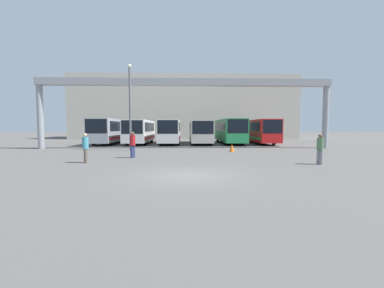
{
  "coord_description": "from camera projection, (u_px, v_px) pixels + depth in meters",
  "views": [
    {
      "loc": [
        -0.16,
        -11.52,
        2.19
      ],
      "look_at": [
        0.74,
        16.91,
        0.3
      ],
      "focal_mm": 24.0,
      "sensor_mm": 36.0,
      "label": 1
    }
  ],
  "objects": [
    {
      "name": "ground_plane",
      "position": [
        187.0,
        175.0,
        11.64
      ],
      "size": [
        200.0,
        200.0,
        0.0
      ],
      "primitive_type": "plane",
      "color": "#514F4C"
    },
    {
      "name": "building_backdrop",
      "position": [
        185.0,
        109.0,
        51.82
      ],
      "size": [
        41.99,
        12.0,
        11.74
      ],
      "color": "#B7B2A3",
      "rests_on": "ground"
    },
    {
      "name": "overhead_gantry",
      "position": [
        185.0,
        90.0,
        25.9
      ],
      "size": [
        29.64,
        0.8,
        7.05
      ],
      "color": "gray",
      "rests_on": "ground"
    },
    {
      "name": "bus_slot_0",
      "position": [
        110.0,
        130.0,
        33.56
      ],
      "size": [
        2.6,
        11.02,
        3.18
      ],
      "color": "#999EA5",
      "rests_on": "ground"
    },
    {
      "name": "bus_slot_1",
      "position": [
        140.0,
        130.0,
        33.42
      ],
      "size": [
        2.6,
        10.5,
        3.03
      ],
      "color": "silver",
      "rests_on": "ground"
    },
    {
      "name": "bus_slot_2",
      "position": [
        170.0,
        130.0,
        33.52
      ],
      "size": [
        2.51,
        10.44,
        3.06
      ],
      "color": "silver",
      "rests_on": "ground"
    },
    {
      "name": "bus_slot_3",
      "position": [
        200.0,
        131.0,
        33.54
      ],
      "size": [
        2.61,
        10.23,
        2.97
      ],
      "color": "beige",
      "rests_on": "ground"
    },
    {
      "name": "bus_slot_4",
      "position": [
        229.0,
        130.0,
        34.11
      ],
      "size": [
        2.58,
        11.14,
        3.17
      ],
      "color": "#268C4C",
      "rests_on": "ground"
    },
    {
      "name": "bus_slot_5",
      "position": [
        258.0,
        130.0,
        34.4
      ],
      "size": [
        2.44,
        11.47,
        3.11
      ],
      "color": "red",
      "rests_on": "ground"
    },
    {
      "name": "pedestrian_mid_right",
      "position": [
        320.0,
        148.0,
        14.97
      ],
      "size": [
        0.37,
        0.37,
        1.79
      ],
      "rotation": [
        0.0,
        0.0,
        5.29
      ],
      "color": "gray",
      "rests_on": "ground"
    },
    {
      "name": "pedestrian_near_left",
      "position": [
        85.0,
        147.0,
        15.67
      ],
      "size": [
        0.38,
        0.38,
        1.81
      ],
      "rotation": [
        0.0,
        0.0,
        5.05
      ],
      "color": "brown",
      "rests_on": "ground"
    },
    {
      "name": "pedestrian_near_center",
      "position": [
        133.0,
        144.0,
        18.19
      ],
      "size": [
        0.38,
        0.38,
        1.85
      ],
      "rotation": [
        0.0,
        0.0,
        0.94
      ],
      "color": "navy",
      "rests_on": "ground"
    },
    {
      "name": "traffic_cone",
      "position": [
        232.0,
        148.0,
        22.82
      ],
      "size": [
        0.45,
        0.45,
        0.66
      ],
      "color": "orange",
      "rests_on": "ground"
    },
    {
      "name": "lamp_post",
      "position": [
        130.0,
        104.0,
        23.8
      ],
      "size": [
        0.36,
        0.36,
        7.97
      ],
      "color": "#595B60",
      "rests_on": "ground"
    }
  ]
}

